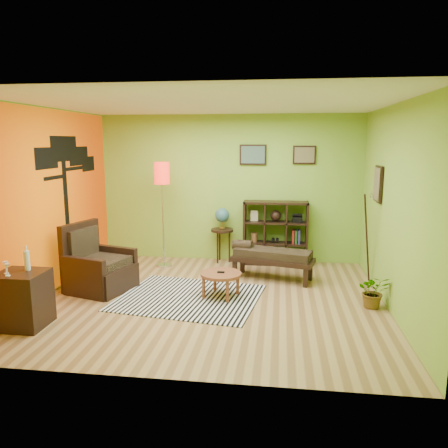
# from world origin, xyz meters

# --- Properties ---
(ground) EXTENTS (5.00, 5.00, 0.00)m
(ground) POSITION_xyz_m (0.00, 0.00, 0.00)
(ground) COLOR tan
(ground) RESTS_ON ground
(room_shell) EXTENTS (5.04, 4.54, 2.82)m
(room_shell) POSITION_xyz_m (-0.09, 0.01, 1.80)
(room_shell) COLOR #87B93A
(room_shell) RESTS_ON ground
(zebra_rug) EXTENTS (2.25, 1.96, 0.01)m
(zebra_rug) POSITION_xyz_m (-0.34, 0.01, 0.01)
(zebra_rug) COLOR silver
(zebra_rug) RESTS_ON ground
(coffee_table) EXTENTS (0.61, 0.61, 0.40)m
(coffee_table) POSITION_xyz_m (0.13, 0.11, 0.32)
(coffee_table) COLOR brown
(coffee_table) RESTS_ON ground
(armchair) EXTENTS (1.07, 1.06, 1.05)m
(armchair) POSITION_xyz_m (-1.84, 0.21, 0.32)
(armchair) COLOR black
(armchair) RESTS_ON ground
(side_cabinet) EXTENTS (0.59, 0.54, 1.02)m
(side_cabinet) POSITION_xyz_m (-2.20, -1.25, 0.36)
(side_cabinet) COLOR black
(side_cabinet) RESTS_ON ground
(floor_lamp) EXTENTS (0.29, 0.29, 1.93)m
(floor_lamp) POSITION_xyz_m (-1.15, 1.61, 1.56)
(floor_lamp) COLOR silver
(floor_lamp) RESTS_ON ground
(globe_table) EXTENTS (0.43, 0.43, 1.05)m
(globe_table) POSITION_xyz_m (-0.11, 2.05, 0.80)
(globe_table) COLOR black
(globe_table) RESTS_ON ground
(cube_shelf) EXTENTS (1.20, 0.35, 1.20)m
(cube_shelf) POSITION_xyz_m (0.91, 2.03, 0.60)
(cube_shelf) COLOR black
(cube_shelf) RESTS_ON ground
(bench) EXTENTS (1.44, 0.82, 0.63)m
(bench) POSITION_xyz_m (0.83, 1.08, 0.40)
(bench) COLOR black
(bench) RESTS_ON ground
(potted_plant) EXTENTS (0.44, 0.49, 0.37)m
(potted_plant) POSITION_xyz_m (2.30, -0.03, 0.19)
(potted_plant) COLOR #26661E
(potted_plant) RESTS_ON ground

